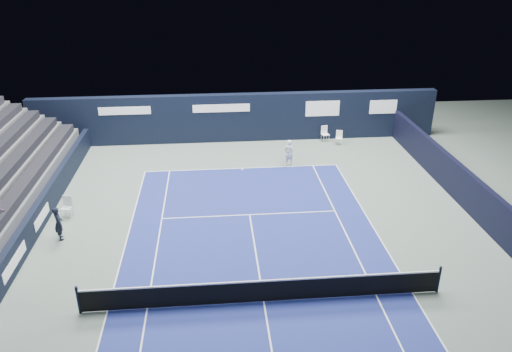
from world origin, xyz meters
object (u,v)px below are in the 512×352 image
(folding_chair_back_a, at_px, (325,131))
(tennis_player, at_px, (289,153))
(tennis_net, at_px, (264,290))
(folding_chair_back_b, at_px, (339,136))
(line_judge_chair, at_px, (67,205))

(folding_chair_back_a, xyz_separation_m, tennis_player, (-2.93, -3.79, 0.10))
(tennis_net, bearing_deg, tennis_player, 77.34)
(folding_chair_back_b, height_order, tennis_player, tennis_player)
(folding_chair_back_a, bearing_deg, tennis_net, -123.32)
(folding_chair_back_a, bearing_deg, line_judge_chair, -161.76)
(tennis_net, bearing_deg, line_judge_chair, 140.34)
(folding_chair_back_a, height_order, line_judge_chair, same)
(folding_chair_back_a, relative_size, folding_chair_back_b, 1.11)
(folding_chair_back_b, xyz_separation_m, line_judge_chair, (-14.96, -8.12, 0.05))
(tennis_net, bearing_deg, folding_chair_back_a, 70.45)
(line_judge_chair, bearing_deg, folding_chair_back_b, 42.80)
(tennis_net, distance_m, tennis_player, 12.42)
(tennis_player, bearing_deg, folding_chair_back_a, 52.32)
(folding_chair_back_a, relative_size, line_judge_chair, 1.00)
(folding_chair_back_a, xyz_separation_m, line_judge_chair, (-14.17, -8.85, -0.10))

